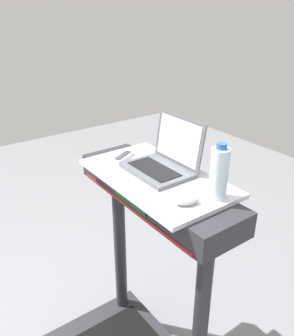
# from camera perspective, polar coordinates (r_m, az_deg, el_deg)

# --- Properties ---
(desk_board) EXTENTS (0.72, 0.40, 0.02)m
(desk_board) POSITION_cam_1_polar(r_m,az_deg,el_deg) (1.59, 1.46, -1.51)
(desk_board) COLOR silver
(desk_board) RESTS_ON treadmill_base
(laptop) EXTENTS (0.31, 0.25, 0.24)m
(laptop) POSITION_cam_1_polar(r_m,az_deg,el_deg) (1.62, 2.75, 1.28)
(laptop) COLOR #515459
(laptop) RESTS_ON desk_board
(computer_mouse) EXTENTS (0.09, 0.11, 0.03)m
(computer_mouse) POSITION_cam_1_polar(r_m,az_deg,el_deg) (1.37, 6.38, -5.13)
(computer_mouse) COLOR #B2B2B7
(computer_mouse) RESTS_ON desk_board
(water_bottle) EXTENTS (0.07, 0.07, 0.23)m
(water_bottle) POSITION_cam_1_polar(r_m,az_deg,el_deg) (1.39, 11.48, -0.79)
(water_bottle) COLOR silver
(water_bottle) RESTS_ON desk_board
(tv_remote) EXTENTS (0.12, 0.16, 0.02)m
(tv_remote) POSITION_cam_1_polar(r_m,az_deg,el_deg) (1.75, -3.88, 1.73)
(tv_remote) COLOR silver
(tv_remote) RESTS_ON desk_board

